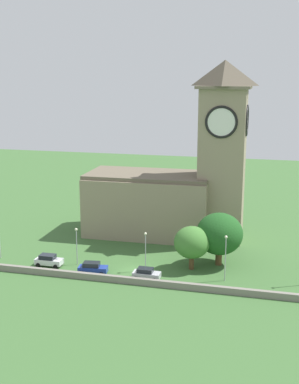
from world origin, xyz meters
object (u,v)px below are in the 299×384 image
(tree_riverside_east, at_px, (219,234))
(streetlamp_central, at_px, (145,245))
(streetlamp_west_mid, at_px, (77,240))
(streetlamp_east_mid, at_px, (226,251))
(car_blue, at_px, (93,268))
(car_silver, at_px, (146,274))
(car_white, at_px, (49,260))
(church, at_px, (177,184))
(tree_by_tower, at_px, (192,242))

(tree_riverside_east, bearing_deg, streetlamp_central, -152.85)
(streetlamp_west_mid, height_order, streetlamp_central, streetlamp_central)
(streetlamp_east_mid, relative_size, tree_riverside_east, 0.82)
(streetlamp_central, distance_m, streetlamp_east_mid, 12.52)
(car_blue, bearing_deg, car_silver, -0.18)
(car_silver, distance_m, tree_riverside_east, 13.89)
(streetlamp_central, bearing_deg, streetlamp_west_mid, -179.45)
(car_white, distance_m, streetlamp_east_mid, 28.44)
(church, xyz_separation_m, streetlamp_west_mid, (-12.52, -19.31, -5.90))
(car_blue, bearing_deg, church, 68.74)
(car_white, height_order, streetlamp_east_mid, streetlamp_east_mid)
(car_white, relative_size, streetlamp_west_mid, 0.71)
(church, bearing_deg, streetlamp_east_mid, -60.25)
(streetlamp_central, xyz_separation_m, tree_riverside_east, (10.83, 5.55, 0.92))
(car_blue, bearing_deg, streetlamp_central, 22.56)
(car_white, height_order, streetlamp_central, streetlamp_central)
(streetlamp_east_mid, bearing_deg, tree_riverside_east, 104.62)
(car_white, xyz_separation_m, tree_riverside_east, (26.51, 7.36, 4.26))
(church, distance_m, car_silver, 24.22)
(streetlamp_west_mid, xyz_separation_m, tree_by_tower, (18.33, 2.70, 0.21))
(car_silver, bearing_deg, streetlamp_east_mid, 11.79)
(car_blue, xyz_separation_m, streetlamp_central, (7.64, 3.18, 3.35))
(car_white, distance_m, streetlamp_west_mid, 5.59)
(streetlamp_west_mid, bearing_deg, tree_by_tower, 8.38)
(streetlamp_east_mid, height_order, tree_riverside_east, tree_riverside_east)
(car_silver, distance_m, streetlamp_central, 4.77)
(streetlamp_east_mid, bearing_deg, streetlamp_west_mid, 178.36)
(church, height_order, streetlamp_central, church)
(car_white, relative_size, streetlamp_east_mid, 0.62)
(tree_riverside_east, bearing_deg, streetlamp_west_mid, -165.74)
(car_silver, relative_size, tree_by_tower, 0.59)
(church, relative_size, car_silver, 7.86)
(tree_riverside_east, bearing_deg, church, 125.60)
(streetlamp_west_mid, bearing_deg, car_blue, -38.79)
(car_blue, relative_size, tree_by_tower, 0.67)
(streetlamp_west_mid, distance_m, streetlamp_east_mid, 23.96)
(streetlamp_west_mid, distance_m, streetlamp_central, 11.46)
(car_silver, relative_size, streetlamp_central, 0.66)
(tree_by_tower, bearing_deg, streetlamp_east_mid, -31.10)
(car_silver, bearing_deg, tree_riverside_east, 41.56)
(church, relative_size, car_white, 7.40)
(car_white, height_order, car_blue, car_white)
(streetlamp_central, bearing_deg, tree_by_tower, 20.65)
(car_silver, xyz_separation_m, streetlamp_central, (-0.95, 3.20, 3.41))
(car_silver, bearing_deg, tree_by_tower, 44.39)
(car_blue, bearing_deg, streetlamp_east_mid, 6.74)
(car_silver, height_order, tree_by_tower, tree_by_tower)
(car_silver, distance_m, tree_by_tower, 9.00)
(streetlamp_east_mid, bearing_deg, car_silver, -168.21)
(car_blue, distance_m, streetlamp_west_mid, 5.88)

